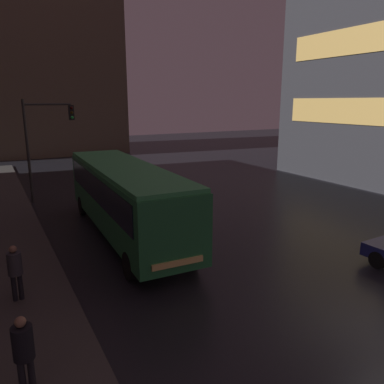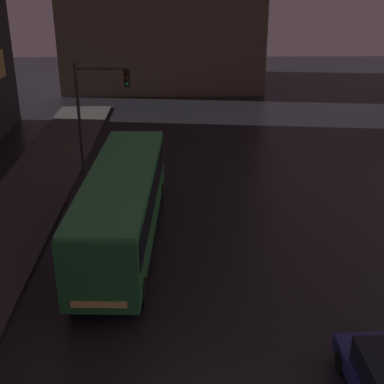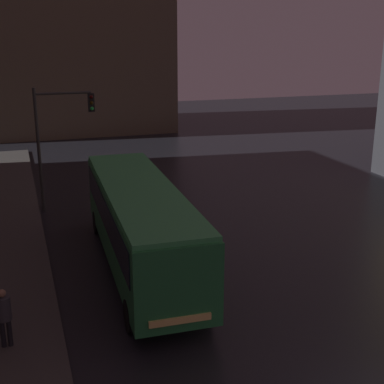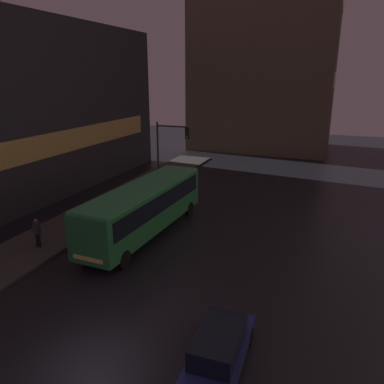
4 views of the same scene
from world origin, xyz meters
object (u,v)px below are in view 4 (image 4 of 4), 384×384
(bus_near, at_px, (145,205))
(car_taxi, at_px, (218,351))
(pedestrian_near, at_px, (37,230))
(traffic_light_main, at_px, (168,147))

(bus_near, height_order, car_taxi, bus_near)
(pedestrian_near, xyz_separation_m, traffic_light_main, (2.75, 12.42, 2.91))
(car_taxi, xyz_separation_m, pedestrian_near, (-12.64, 5.24, 0.42))
(pedestrian_near, bearing_deg, traffic_light_main, -177.64)
(bus_near, height_order, pedestrian_near, bus_near)
(traffic_light_main, bearing_deg, pedestrian_near, -102.48)
(pedestrian_near, relative_size, traffic_light_main, 0.28)
(pedestrian_near, distance_m, traffic_light_main, 13.05)
(car_taxi, relative_size, pedestrian_near, 2.73)
(car_taxi, distance_m, traffic_light_main, 20.51)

